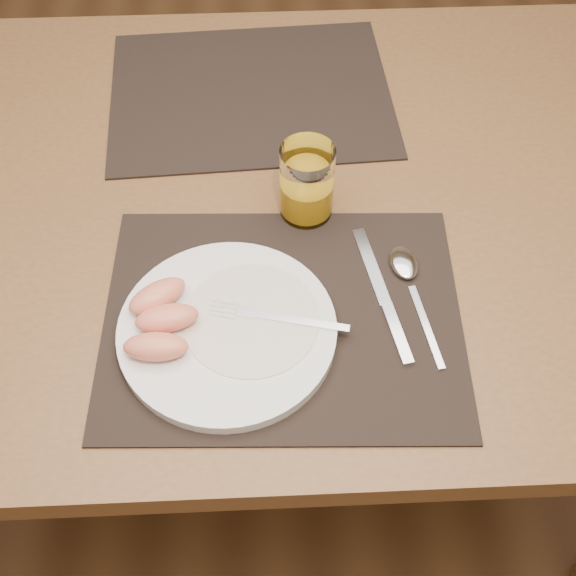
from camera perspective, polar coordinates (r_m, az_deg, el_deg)
The scene contains 11 objects.
ground at distance 1.68m, azimuth -1.30°, elevation -10.48°, with size 5.00×5.00×0.00m, color brown.
table at distance 1.11m, azimuth -1.94°, elevation 4.58°, with size 1.40×0.90×0.75m.
placemat_near at distance 0.91m, azimuth -0.42°, elevation -2.34°, with size 0.45×0.35×0.00m, color black.
placemat_far at distance 1.21m, azimuth -2.97°, elevation 15.11°, with size 0.45×0.35×0.00m, color black.
plate at distance 0.89m, azimuth -4.82°, elevation -3.36°, with size 0.27×0.27×0.02m, color white.
plate_dressing at distance 0.89m, azimuth -2.92°, elevation -2.45°, with size 0.17×0.17×0.00m.
fork at distance 0.89m, azimuth -1.71°, elevation -2.23°, with size 0.17×0.06×0.00m.
knife at distance 0.93m, azimuth 7.76°, elevation -1.29°, with size 0.05×0.22×0.01m.
spoon at distance 0.96m, azimuth 9.37°, elevation 1.28°, with size 0.05×0.19×0.01m.
juice_glass at distance 0.99m, azimuth 1.49°, elevation 8.10°, with size 0.07×0.07×0.11m.
grapefruit_wedges at distance 0.88m, azimuth -10.08°, elevation -2.49°, with size 0.10×0.13×0.03m.
Camera 1 is at (0.01, -0.73, 1.51)m, focal length 45.00 mm.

